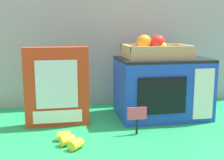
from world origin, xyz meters
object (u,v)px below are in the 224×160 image
food_groups_crate (155,50)px  cookie_set_box (57,87)px  toy_microwave (161,87)px  price_sign (137,116)px  loose_toy_banana (69,140)px

food_groups_crate → cookie_set_box: size_ratio=0.87×
toy_microwave → food_groups_crate: 0.16m
cookie_set_box → toy_microwave: bearing=6.2°
toy_microwave → price_sign: 0.26m
toy_microwave → cookie_set_box: size_ratio=1.22×
toy_microwave → loose_toy_banana: size_ratio=3.03×
food_groups_crate → loose_toy_banana: 0.54m
cookie_set_box → loose_toy_banana: size_ratio=2.49×
toy_microwave → cookie_set_box: bearing=-173.8°
loose_toy_banana → food_groups_crate: bearing=35.5°
cookie_set_box → price_sign: cookie_set_box is taller
food_groups_crate → cookie_set_box: (-0.41, -0.07, -0.13)m
price_sign → loose_toy_banana: (-0.24, -0.05, -0.05)m
toy_microwave → loose_toy_banana: toy_microwave is taller
cookie_set_box → food_groups_crate: bearing=9.0°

